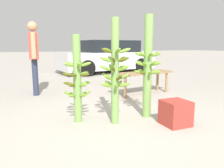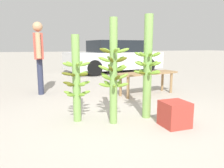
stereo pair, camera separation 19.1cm
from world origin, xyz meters
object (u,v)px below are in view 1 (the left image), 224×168
at_px(vendor_person, 34,52).
at_px(parked_car, 107,57).
at_px(banana_stalk_center, 115,71).
at_px(banana_stalk_right, 148,67).
at_px(market_bench, 143,75).
at_px(banana_stalk_left, 77,79).
at_px(produce_crate, 176,113).

height_order(vendor_person, parked_car, vendor_person).
distance_m(banana_stalk_center, banana_stalk_right, 0.59).
bearing_deg(banana_stalk_center, vendor_person, 110.62).
height_order(banana_stalk_right, market_bench, banana_stalk_right).
relative_size(banana_stalk_center, vendor_person, 0.91).
bearing_deg(banana_stalk_left, parked_car, 64.62).
distance_m(market_bench, parked_car, 4.45).
height_order(banana_stalk_center, produce_crate, banana_stalk_center).
xyz_separation_m(banana_stalk_center, market_bench, (1.38, 1.53, -0.33)).
bearing_deg(banana_stalk_center, banana_stalk_right, 7.05).
xyz_separation_m(banana_stalk_center, banana_stalk_right, (0.58, 0.07, 0.03)).
xyz_separation_m(parked_car, produce_crate, (-1.43, -6.31, -0.47)).
distance_m(banana_stalk_center, vendor_person, 2.64).
relative_size(banana_stalk_left, produce_crate, 3.61).
relative_size(banana_stalk_right, vendor_person, 0.95).
height_order(banana_stalk_right, produce_crate, banana_stalk_right).
distance_m(banana_stalk_left, produce_crate, 1.49).
xyz_separation_m(banana_stalk_right, market_bench, (0.80, 1.46, -0.36)).
distance_m(banana_stalk_center, produce_crate, 1.05).
bearing_deg(banana_stalk_left, market_bench, 34.18).
relative_size(banana_stalk_right, produce_crate, 4.46).
bearing_deg(banana_stalk_right, parked_car, 74.55).
distance_m(banana_stalk_right, parked_car, 6.05).
xyz_separation_m(banana_stalk_left, parked_car, (2.67, 5.63, 0.01)).
xyz_separation_m(vendor_person, market_bench, (2.31, -0.93, -0.53)).
bearing_deg(parked_car, market_bench, 161.65).
bearing_deg(banana_stalk_right, produce_crate, -69.14).
bearing_deg(parked_car, banana_stalk_left, 146.82).
relative_size(market_bench, parked_car, 0.37).
relative_size(vendor_person, market_bench, 1.06).
distance_m(banana_stalk_left, vendor_person, 2.26).
relative_size(banana_stalk_center, parked_car, 0.36).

